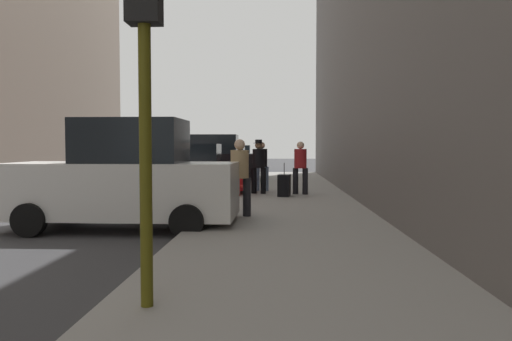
{
  "coord_description": "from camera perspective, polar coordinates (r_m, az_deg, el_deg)",
  "views": [
    {
      "loc": [
        5.77,
        -10.42,
        1.69
      ],
      "look_at": [
        5.06,
        5.11,
        0.95
      ],
      "focal_mm": 35.0,
      "sensor_mm": 36.0,
      "label": 1
    }
  ],
  "objects": [
    {
      "name": "rolling_suitcase",
      "position": [
        15.56,
        3.24,
        -1.7
      ],
      "size": [
        0.43,
        0.6,
        1.04
      ],
      "color": "black",
      "rests_on": "sidewalk"
    },
    {
      "name": "traffic_light",
      "position": [
        5.0,
        -12.62,
        14.97
      ],
      "size": [
        0.32,
        0.32,
        3.6
      ],
      "color": "#514C0F",
      "rests_on": "sidewalk"
    },
    {
      "name": "sidewalk",
      "position": [
        10.55,
        3.86,
        -6.09
      ],
      "size": [
        4.0,
        40.0,
        0.15
      ],
      "primitive_type": "cube",
      "color": "gray",
      "rests_on": "ground_plane"
    },
    {
      "name": "pedestrian_with_fedora",
      "position": [
        16.4,
        0.3,
        0.79
      ],
      "size": [
        0.53,
        0.48,
        1.78
      ],
      "color": "black",
      "rests_on": "sidewalk"
    },
    {
      "name": "parked_blue_sedan",
      "position": [
        35.01,
        -2.49,
        1.35
      ],
      "size": [
        4.26,
        2.18,
        1.79
      ],
      "color": "navy",
      "rests_on": "ground_plane"
    },
    {
      "name": "pedestrian_in_red_jacket",
      "position": [
        16.23,
        5.1,
        0.65
      ],
      "size": [
        0.53,
        0.49,
        1.71
      ],
      "color": "black",
      "rests_on": "sidewalk"
    },
    {
      "name": "parked_silver_sedan",
      "position": [
        29.08,
        -3.54,
        1.07
      ],
      "size": [
        4.2,
        2.06,
        1.79
      ],
      "color": "#B7BABF",
      "rests_on": "ground_plane"
    },
    {
      "name": "ground_plane",
      "position": [
        12.03,
        -26.2,
        -5.63
      ],
      "size": [
        120.0,
        120.0,
        0.0
      ],
      "primitive_type": "plane",
      "color": "#38383A"
    },
    {
      "name": "parked_black_suv",
      "position": [
        23.3,
        -5.08,
        1.1
      ],
      "size": [
        4.62,
        2.09,
        2.25
      ],
      "color": "black",
      "rests_on": "ground_plane"
    },
    {
      "name": "parked_white_van",
      "position": [
        10.48,
        -14.74,
        -0.97
      ],
      "size": [
        4.62,
        2.11,
        2.25
      ],
      "color": "silver",
      "rests_on": "ground_plane"
    },
    {
      "name": "parked_red_hatchback",
      "position": [
        17.11,
        -7.89,
        -0.12
      ],
      "size": [
        4.22,
        2.1,
        1.79
      ],
      "color": "#B2191E",
      "rests_on": "ground_plane"
    },
    {
      "name": "pedestrian_in_jeans",
      "position": [
        17.36,
        0.63,
        0.79
      ],
      "size": [
        0.5,
        0.41,
        1.71
      ],
      "color": "#728CB2",
      "rests_on": "sidewalk"
    },
    {
      "name": "fire_hydrant",
      "position": [
        15.59,
        -2.24,
        -1.66
      ],
      "size": [
        0.42,
        0.22,
        0.7
      ],
      "color": "red",
      "rests_on": "sidewalk"
    },
    {
      "name": "pedestrian_in_tan_coat",
      "position": [
        11.04,
        -1.88,
        -0.32
      ],
      "size": [
        0.52,
        0.46,
        1.71
      ],
      "color": "black",
      "rests_on": "sidewalk"
    }
  ]
}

